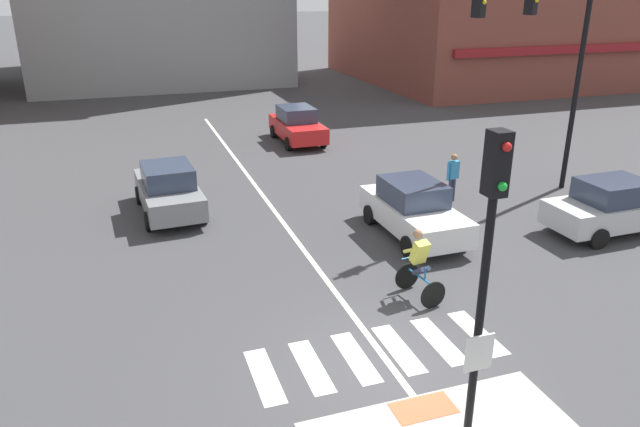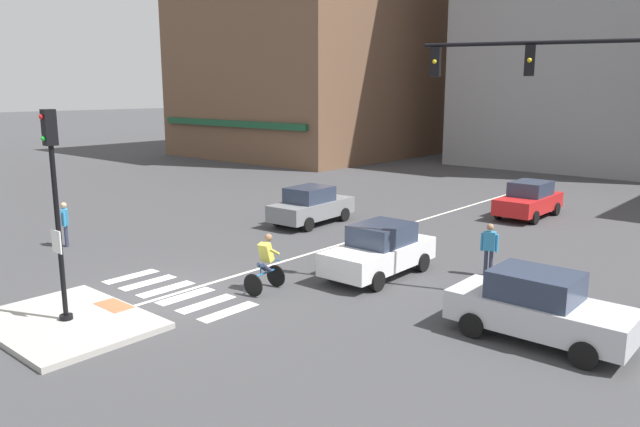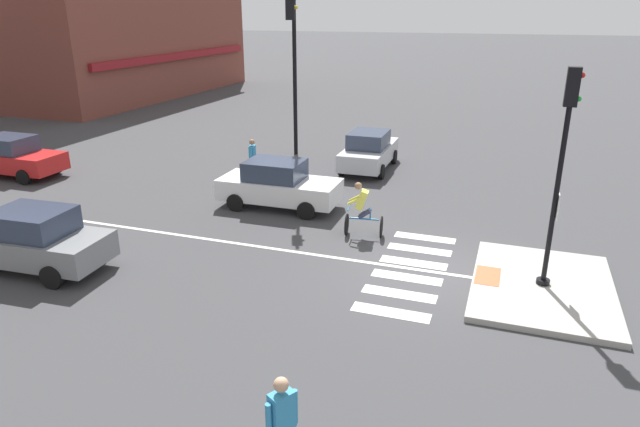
{
  "view_description": "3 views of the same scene",
  "coord_description": "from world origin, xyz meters",
  "px_view_note": "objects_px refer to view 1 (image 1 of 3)",
  "views": [
    {
      "loc": [
        -4.36,
        -8.74,
        6.97
      ],
      "look_at": [
        -0.08,
        3.91,
        1.8
      ],
      "focal_mm": 33.5,
      "sensor_mm": 36.0,
      "label": 1
    },
    {
      "loc": [
        14.08,
        -9.23,
        5.75
      ],
      "look_at": [
        1.36,
        5.32,
        1.78
      ],
      "focal_mm": 33.98,
      "sensor_mm": 36.0,
      "label": 2
    },
    {
      "loc": [
        -13.4,
        -1.64,
        6.48
      ],
      "look_at": [
        0.38,
        3.2,
        1.13
      ],
      "focal_mm": 31.58,
      "sensor_mm": 36.0,
      "label": 3
    }
  ],
  "objects_px": {
    "car_white_eastbound_mid": "(414,209)",
    "car_red_eastbound_distant": "(297,125)",
    "car_silver_cross_right": "(614,207)",
    "signal_pole": "(484,281)",
    "traffic_light_mast": "(552,49)",
    "cyclist": "(419,263)",
    "pedestrian_waiting_far_side": "(453,174)",
    "car_grey_westbound_far": "(169,189)"
  },
  "relations": [
    {
      "from": "traffic_light_mast",
      "to": "car_grey_westbound_far",
      "type": "height_order",
      "value": "traffic_light_mast"
    },
    {
      "from": "traffic_light_mast",
      "to": "cyclist",
      "type": "relative_size",
      "value": 4.28
    },
    {
      "from": "traffic_light_mast",
      "to": "car_white_eastbound_mid",
      "type": "xyz_separation_m",
      "value": [
        -5.4,
        -1.55,
        -4.21
      ]
    },
    {
      "from": "car_white_eastbound_mid",
      "to": "car_red_eastbound_distant",
      "type": "relative_size",
      "value": 1.0
    },
    {
      "from": "car_white_eastbound_mid",
      "to": "car_grey_westbound_far",
      "type": "distance_m",
      "value": 7.79
    },
    {
      "from": "traffic_light_mast",
      "to": "car_red_eastbound_distant",
      "type": "distance_m",
      "value": 12.28
    },
    {
      "from": "car_red_eastbound_distant",
      "to": "car_silver_cross_right",
      "type": "bearing_deg",
      "value": -66.74
    },
    {
      "from": "car_silver_cross_right",
      "to": "car_red_eastbound_distant",
      "type": "relative_size",
      "value": 1.0
    },
    {
      "from": "signal_pole",
      "to": "cyclist",
      "type": "xyz_separation_m",
      "value": [
        1.85,
        5.09,
        -2.37
      ]
    },
    {
      "from": "signal_pole",
      "to": "cyclist",
      "type": "relative_size",
      "value": 3.07
    },
    {
      "from": "pedestrian_waiting_far_side",
      "to": "car_silver_cross_right",
      "type": "bearing_deg",
      "value": -51.38
    },
    {
      "from": "pedestrian_waiting_far_side",
      "to": "car_red_eastbound_distant",
      "type": "bearing_deg",
      "value": 105.52
    },
    {
      "from": "traffic_light_mast",
      "to": "car_grey_westbound_far",
      "type": "distance_m",
      "value": 12.98
    },
    {
      "from": "signal_pole",
      "to": "car_silver_cross_right",
      "type": "bearing_deg",
      "value": 36.59
    },
    {
      "from": "pedestrian_waiting_far_side",
      "to": "car_white_eastbound_mid",
      "type": "bearing_deg",
      "value": -139.48
    },
    {
      "from": "car_grey_westbound_far",
      "to": "car_red_eastbound_distant",
      "type": "relative_size",
      "value": 1.02
    },
    {
      "from": "car_red_eastbound_distant",
      "to": "car_grey_westbound_far",
      "type": "bearing_deg",
      "value": -130.89
    },
    {
      "from": "car_red_eastbound_distant",
      "to": "pedestrian_waiting_far_side",
      "type": "relative_size",
      "value": 2.46
    },
    {
      "from": "traffic_light_mast",
      "to": "cyclist",
      "type": "bearing_deg",
      "value": -144.75
    },
    {
      "from": "signal_pole",
      "to": "car_red_eastbound_distant",
      "type": "bearing_deg",
      "value": 80.44
    },
    {
      "from": "traffic_light_mast",
      "to": "pedestrian_waiting_far_side",
      "type": "relative_size",
      "value": 4.31
    },
    {
      "from": "traffic_light_mast",
      "to": "car_white_eastbound_mid",
      "type": "bearing_deg",
      "value": -164.04
    },
    {
      "from": "cyclist",
      "to": "car_grey_westbound_far",
      "type": "bearing_deg",
      "value": 123.66
    },
    {
      "from": "car_grey_westbound_far",
      "to": "pedestrian_waiting_far_side",
      "type": "relative_size",
      "value": 2.51
    },
    {
      "from": "car_grey_westbound_far",
      "to": "pedestrian_waiting_far_side",
      "type": "distance_m",
      "value": 9.4
    },
    {
      "from": "signal_pole",
      "to": "car_grey_westbound_far",
      "type": "xyz_separation_m",
      "value": [
        -3.16,
        12.62,
        -2.43
      ]
    },
    {
      "from": "car_grey_westbound_far",
      "to": "car_red_eastbound_distant",
      "type": "distance_m",
      "value": 10.02
    },
    {
      "from": "car_silver_cross_right",
      "to": "cyclist",
      "type": "height_order",
      "value": "cyclist"
    },
    {
      "from": "signal_pole",
      "to": "car_grey_westbound_far",
      "type": "height_order",
      "value": "signal_pole"
    },
    {
      "from": "signal_pole",
      "to": "car_silver_cross_right",
      "type": "relative_size",
      "value": 1.25
    },
    {
      "from": "car_grey_westbound_far",
      "to": "car_red_eastbound_distant",
      "type": "xyz_separation_m",
      "value": [
        6.56,
        7.58,
        0.0
      ]
    },
    {
      "from": "traffic_light_mast",
      "to": "cyclist",
      "type": "height_order",
      "value": "traffic_light_mast"
    },
    {
      "from": "traffic_light_mast",
      "to": "car_red_eastbound_distant",
      "type": "height_order",
      "value": "traffic_light_mast"
    },
    {
      "from": "traffic_light_mast",
      "to": "car_red_eastbound_distant",
      "type": "xyz_separation_m",
      "value": [
        -5.44,
        10.16,
        -4.21
      ]
    },
    {
      "from": "car_red_eastbound_distant",
      "to": "pedestrian_waiting_far_side",
      "type": "distance_m",
      "value": 9.85
    },
    {
      "from": "cyclist",
      "to": "car_silver_cross_right",
      "type": "bearing_deg",
      "value": 13.14
    },
    {
      "from": "car_grey_westbound_far",
      "to": "pedestrian_waiting_far_side",
      "type": "height_order",
      "value": "pedestrian_waiting_far_side"
    },
    {
      "from": "signal_pole",
      "to": "car_white_eastbound_mid",
      "type": "relative_size",
      "value": 1.25
    },
    {
      "from": "signal_pole",
      "to": "traffic_light_mast",
      "type": "bearing_deg",
      "value": 48.61
    },
    {
      "from": "cyclist",
      "to": "pedestrian_waiting_far_side",
      "type": "height_order",
      "value": "cyclist"
    },
    {
      "from": "cyclist",
      "to": "car_white_eastbound_mid",
      "type": "bearing_deg",
      "value": 64.92
    },
    {
      "from": "car_silver_cross_right",
      "to": "car_red_eastbound_distant",
      "type": "distance_m",
      "value": 14.58
    }
  ]
}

